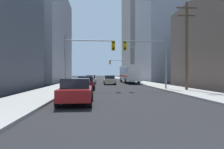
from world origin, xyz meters
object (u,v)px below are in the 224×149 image
city_bus (129,73)px  sedan_red (76,91)px  traffic_signal_near_left (88,52)px  traffic_signal_near_right (147,53)px  sedan_white (91,79)px  traffic_signal_far_right (119,65)px  sedan_maroon (86,83)px  sedan_beige (110,80)px

city_bus → sedan_red: (-7.45, -27.49, -1.16)m
city_bus → traffic_signal_near_left: bearing=-112.8°
traffic_signal_near_left → traffic_signal_near_right: size_ratio=1.00×
sedan_white → traffic_signal_far_right: 19.11m
sedan_maroon → traffic_signal_near_right: traffic_signal_near_right is taller
traffic_signal_near_left → traffic_signal_near_right: same height
sedan_beige → traffic_signal_near_right: traffic_signal_near_right is taller
sedan_red → traffic_signal_near_right: size_ratio=0.71×
sedan_beige → traffic_signal_near_left: 12.82m
sedan_beige → city_bus: bearing=52.0°
traffic_signal_far_right → traffic_signal_near_left: bearing=-101.6°
sedan_maroon → city_bus: bearing=65.8°
traffic_signal_near_right → sedan_maroon: bearing=173.8°
sedan_maroon → sedan_white: bearing=89.9°
sedan_maroon → sedan_beige: bearing=73.7°
sedan_beige → traffic_signal_near_right: size_ratio=0.70×
traffic_signal_near_left → traffic_signal_far_right: size_ratio=1.00×
traffic_signal_near_right → traffic_signal_far_right: size_ratio=1.00×
sedan_beige → traffic_signal_far_right: 21.21m
city_bus → traffic_signal_far_right: 15.48m
traffic_signal_near_right → sedan_white: bearing=114.0°
sedan_red → traffic_signal_far_right: size_ratio=0.71×
sedan_beige → traffic_signal_near_right: bearing=-73.9°
city_bus → sedan_red: city_bus is taller
traffic_signal_near_left → sedan_red: bearing=-91.1°
sedan_red → sedan_beige: 22.41m
traffic_signal_near_right → traffic_signal_far_right: same height
sedan_beige → sedan_white: bearing=136.2°
traffic_signal_near_left → city_bus: bearing=67.2°
city_bus → traffic_signal_near_left: (-7.26, -17.30, 2.19)m
city_bus → traffic_signal_far_right: bearing=92.0°
sedan_red → traffic_signal_near_right: 12.66m
sedan_maroon → traffic_signal_near_left: size_ratio=0.71×
sedan_maroon → traffic_signal_near_left: bearing=-75.2°
sedan_white → sedan_beige: bearing=-43.8°
sedan_white → traffic_signal_near_right: size_ratio=0.71×
city_bus → traffic_signal_near_right: traffic_signal_near_right is taller
sedan_red → sedan_white: bearing=89.9°
sedan_white → traffic_signal_far_right: size_ratio=0.71×
city_bus → traffic_signal_far_right: (-0.54, 15.32, 2.15)m
sedan_white → traffic_signal_near_right: (6.71, -15.10, 3.32)m
traffic_signal_near_right → traffic_signal_near_left: bearing=180.0°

